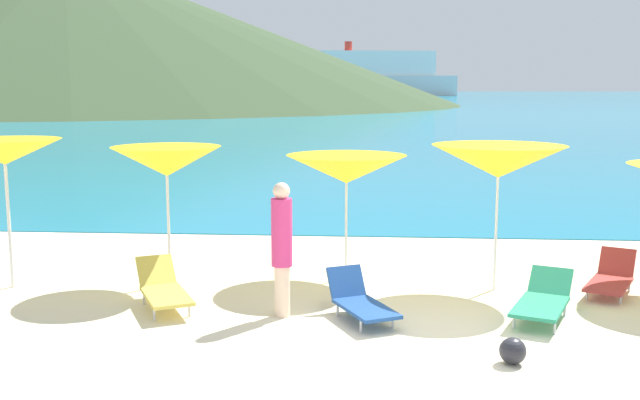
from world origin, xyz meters
TOP-DOWN VIEW (x-y plane):
  - ground_plane at (0.00, 10.00)m, footprint 50.00×100.00m
  - ocean_water at (0.00, 226.53)m, footprint 650.00×440.00m
  - headland_hill at (-54.00, 118.85)m, footprint 135.02×135.02m
  - umbrella_0 at (-6.58, 2.09)m, footprint 1.84×1.84m
  - umbrella_1 at (-4.11, 2.50)m, footprint 1.95×1.95m
  - umbrella_2 at (-1.24, 3.08)m, footprint 2.08×2.08m
  - umbrella_3 at (1.14, 2.49)m, footprint 2.20×2.20m
  - lounge_chair_1 at (2.92, 2.42)m, footprint 1.12×1.49m
  - lounge_chair_2 at (-0.96, 0.84)m, footprint 1.09×1.44m
  - lounge_chair_3 at (1.57, 1.03)m, footprint 1.16×1.70m
  - lounge_chair_4 at (-3.84, 1.19)m, footprint 1.22×1.67m
  - beachgoer_3 at (-2.05, 0.89)m, footprint 0.29×0.29m
  - beach_ball at (0.85, -0.73)m, footprint 0.32×0.32m
  - cruise_ship at (-2.73, 239.36)m, footprint 57.53×16.19m

SIDE VIEW (x-z plane):
  - ground_plane at x=0.00m, z-range -0.30..0.00m
  - ocean_water at x=0.00m, z-range 0.00..0.02m
  - beach_ball at x=0.85m, z-range 0.00..0.32m
  - lounge_chair_1 at x=2.92m, z-range -0.06..0.55m
  - lounge_chair_2 at x=-0.96m, z-range -0.05..0.58m
  - lounge_chair_3 at x=1.57m, z-range -0.02..0.57m
  - lounge_chair_4 at x=-3.84m, z-range -0.02..0.60m
  - beachgoer_3 at x=-2.05m, z-range 0.08..1.98m
  - umbrella_2 at x=-1.24m, z-range 0.80..2.89m
  - umbrella_1 at x=-4.11m, z-range 0.88..3.14m
  - umbrella_3 at x=1.14m, z-range 0.90..3.20m
  - umbrella_0 at x=-6.58m, z-range 0.99..3.37m
  - cruise_ship at x=-2.73m, z-range -2.32..15.24m
  - headland_hill at x=-54.00m, z-range 0.00..25.77m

